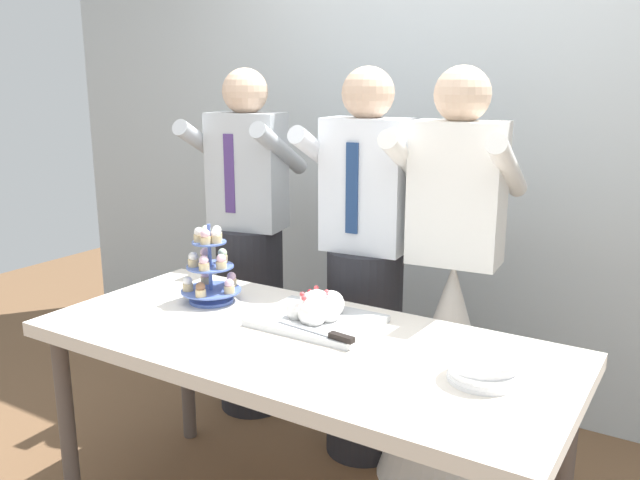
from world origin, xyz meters
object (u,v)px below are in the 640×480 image
at_px(dessert_table, 298,358).
at_px(person_groom, 365,289).
at_px(cupcake_stand, 210,269).
at_px(main_cake_tray, 317,312).
at_px(person_guest, 249,263).
at_px(plate_stack, 484,368).
at_px(person_bride, 450,344).

bearing_deg(dessert_table, person_groom, 97.97).
xyz_separation_m(cupcake_stand, main_cake_tray, (0.47, 0.01, -0.09)).
xyz_separation_m(main_cake_tray, person_guest, (-0.75, 0.58, -0.07)).
bearing_deg(person_guest, person_groom, -6.13).
xyz_separation_m(person_groom, person_guest, (-0.67, 0.07, 0.00)).
xyz_separation_m(main_cake_tray, plate_stack, (0.64, -0.13, -0.00)).
bearing_deg(person_bride, dessert_table, -114.24).
height_order(dessert_table, main_cake_tray, main_cake_tray).
xyz_separation_m(cupcake_stand, person_bride, (0.77, 0.53, -0.32)).
height_order(dessert_table, person_guest, person_guest).
height_order(cupcake_stand, plate_stack, cupcake_stand).
height_order(person_groom, person_guest, same).
height_order(person_groom, person_bride, same).
relative_size(person_groom, person_guest, 1.00).
relative_size(person_groom, person_bride, 1.00).
relative_size(dessert_table, main_cake_tray, 4.14).
relative_size(dessert_table, person_guest, 1.08).
height_order(plate_stack, person_guest, person_guest).
bearing_deg(plate_stack, cupcake_stand, 174.14).
distance_m(cupcake_stand, person_groom, 0.67).
bearing_deg(cupcake_stand, main_cake_tray, 1.44).
relative_size(dessert_table, person_bride, 1.08).
relative_size(main_cake_tray, person_guest, 0.26).
distance_m(person_bride, person_guest, 1.07).
bearing_deg(plate_stack, dessert_table, -179.12).
bearing_deg(main_cake_tray, person_guest, 142.28).
xyz_separation_m(person_bride, person_guest, (-1.05, 0.07, 0.16)).
height_order(main_cake_tray, person_groom, person_groom).
height_order(cupcake_stand, person_groom, person_groom).
bearing_deg(dessert_table, person_guest, 136.62).
distance_m(dessert_table, plate_stack, 0.64).
distance_m(cupcake_stand, person_bride, 0.99).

